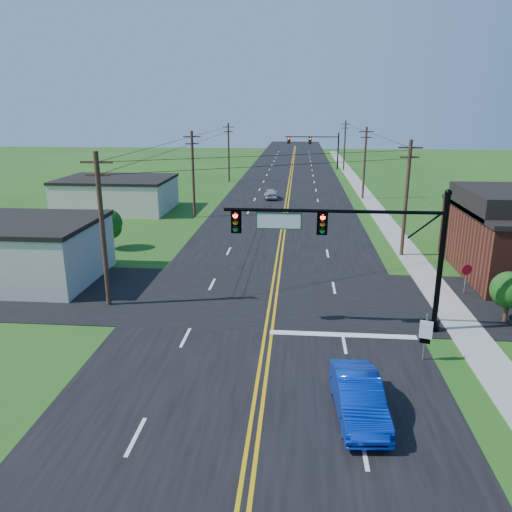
# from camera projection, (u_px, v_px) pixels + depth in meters

# --- Properties ---
(ground) EXTENTS (260.00, 260.00, 0.00)m
(ground) POSITION_uv_depth(u_px,v_px,m) (253.00, 410.00, 19.31)
(ground) COLOR #194C15
(ground) RESTS_ON ground
(road_main) EXTENTS (16.00, 220.00, 0.04)m
(road_main) POSITION_uv_depth(u_px,v_px,m) (287.00, 195.00, 67.05)
(road_main) COLOR black
(road_main) RESTS_ON ground
(road_cross) EXTENTS (70.00, 10.00, 0.04)m
(road_cross) POSITION_uv_depth(u_px,v_px,m) (271.00, 297.00, 30.76)
(road_cross) COLOR black
(road_cross) RESTS_ON ground
(sidewalk) EXTENTS (2.00, 160.00, 0.08)m
(sidewalk) POSITION_uv_depth(u_px,v_px,m) (377.00, 211.00, 56.63)
(sidewalk) COLOR gray
(sidewalk) RESTS_ON ground
(signal_mast_main) EXTENTS (11.30, 0.60, 7.48)m
(signal_mast_main) POSITION_uv_depth(u_px,v_px,m) (352.00, 242.00, 25.24)
(signal_mast_main) COLOR black
(signal_mast_main) RESTS_ON ground
(signal_mast_far) EXTENTS (10.98, 0.60, 7.48)m
(signal_mast_far) POSITION_uv_depth(u_px,v_px,m) (315.00, 145.00, 94.04)
(signal_mast_far) COLOR black
(signal_mast_far) RESTS_ON ground
(cream_bldg_near) EXTENTS (10.20, 8.20, 4.10)m
(cream_bldg_near) POSITION_uv_depth(u_px,v_px,m) (20.00, 250.00, 33.48)
(cream_bldg_near) COLOR beige
(cream_bldg_near) RESTS_ON ground
(cream_bldg_far) EXTENTS (12.20, 9.20, 3.70)m
(cream_bldg_far) POSITION_uv_depth(u_px,v_px,m) (117.00, 194.00, 56.62)
(cream_bldg_far) COLOR beige
(cream_bldg_far) RESTS_ON ground
(utility_pole_left_a) EXTENTS (1.80, 0.28, 9.00)m
(utility_pole_left_a) POSITION_uv_depth(u_px,v_px,m) (102.00, 228.00, 28.29)
(utility_pole_left_a) COLOR #331F17
(utility_pole_left_a) RESTS_ON ground
(utility_pole_left_b) EXTENTS (1.80, 0.28, 9.00)m
(utility_pole_left_b) POSITION_uv_depth(u_px,v_px,m) (193.00, 173.00, 52.16)
(utility_pole_left_b) COLOR #331F17
(utility_pole_left_b) RESTS_ON ground
(utility_pole_left_c) EXTENTS (1.80, 0.28, 9.00)m
(utility_pole_left_c) POSITION_uv_depth(u_px,v_px,m) (229.00, 151.00, 77.94)
(utility_pole_left_c) COLOR #331F17
(utility_pole_left_c) RESTS_ON ground
(utility_pole_right_a) EXTENTS (1.80, 0.28, 9.00)m
(utility_pole_right_a) POSITION_uv_depth(u_px,v_px,m) (406.00, 197.00, 38.17)
(utility_pole_right_a) COLOR #331F17
(utility_pole_right_a) RESTS_ON ground
(utility_pole_right_b) EXTENTS (1.80, 0.28, 9.00)m
(utility_pole_right_b) POSITION_uv_depth(u_px,v_px,m) (365.00, 162.00, 62.99)
(utility_pole_right_b) COLOR #331F17
(utility_pole_right_b) RESTS_ON ground
(utility_pole_right_c) EXTENTS (1.80, 0.28, 9.00)m
(utility_pole_right_c) POSITION_uv_depth(u_px,v_px,m) (345.00, 145.00, 91.64)
(utility_pole_right_c) COLOR #331F17
(utility_pole_right_c) RESTS_ON ground
(tree_right_back) EXTENTS (3.00, 3.00, 4.10)m
(tree_right_back) POSITION_uv_depth(u_px,v_px,m) (469.00, 215.00, 42.08)
(tree_right_back) COLOR #331F17
(tree_right_back) RESTS_ON ground
(shrub_corner) EXTENTS (2.00, 2.00, 2.86)m
(shrub_corner) POSITION_uv_depth(u_px,v_px,m) (509.00, 290.00, 26.79)
(shrub_corner) COLOR #331F17
(shrub_corner) RESTS_ON ground
(tree_left) EXTENTS (2.40, 2.40, 3.37)m
(tree_left) POSITION_uv_depth(u_px,v_px,m) (107.00, 223.00, 40.85)
(tree_left) COLOR #331F17
(tree_left) RESTS_ON ground
(blue_car) EXTENTS (1.99, 4.85, 1.56)m
(blue_car) POSITION_uv_depth(u_px,v_px,m) (358.00, 398.00, 18.74)
(blue_car) COLOR #072CAC
(blue_car) RESTS_ON ground
(distant_car) EXTENTS (2.02, 4.05, 1.33)m
(distant_car) POSITION_uv_depth(u_px,v_px,m) (271.00, 194.00, 63.96)
(distant_car) COLOR #BBBBC0
(distant_car) RESTS_ON ground
(route_sign) EXTENTS (0.56, 0.20, 2.31)m
(route_sign) POSITION_uv_depth(u_px,v_px,m) (426.00, 334.00, 22.75)
(route_sign) COLOR slate
(route_sign) RESTS_ON ground
(stop_sign) EXTENTS (0.69, 0.21, 1.99)m
(stop_sign) POSITION_uv_depth(u_px,v_px,m) (466.00, 273.00, 30.92)
(stop_sign) COLOR slate
(stop_sign) RESTS_ON ground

